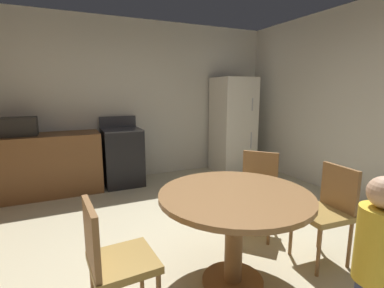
# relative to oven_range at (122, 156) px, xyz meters

# --- Properties ---
(ground_plane) EXTENTS (14.00, 14.00, 0.00)m
(ground_plane) POSITION_rel_oven_range_xyz_m (0.24, -2.58, -0.47)
(ground_plane) COLOR beige
(wall_back) EXTENTS (5.52, 0.12, 2.70)m
(wall_back) POSITION_rel_oven_range_xyz_m (0.24, 0.40, 0.88)
(wall_back) COLOR beige
(wall_back) RESTS_ON ground
(kitchen_counter) EXTENTS (1.87, 0.60, 0.90)m
(kitchen_counter) POSITION_rel_oven_range_xyz_m (-1.29, -0.00, -0.02)
(kitchen_counter) COLOR brown
(kitchen_counter) RESTS_ON ground
(oven_range) EXTENTS (0.60, 0.60, 1.10)m
(oven_range) POSITION_rel_oven_range_xyz_m (0.00, 0.00, 0.00)
(oven_range) COLOR black
(oven_range) RESTS_ON ground
(refrigerator) EXTENTS (0.68, 0.68, 1.76)m
(refrigerator) POSITION_rel_oven_range_xyz_m (2.08, -0.05, 0.41)
(refrigerator) COLOR silver
(refrigerator) RESTS_ON ground
(microwave) EXTENTS (0.44, 0.32, 0.26)m
(microwave) POSITION_rel_oven_range_xyz_m (-1.39, -0.00, 0.56)
(microwave) COLOR black
(microwave) RESTS_ON kitchen_counter
(dining_table) EXTENTS (1.17, 1.17, 0.76)m
(dining_table) POSITION_rel_oven_range_xyz_m (0.30, -2.84, 0.13)
(dining_table) COLOR olive
(dining_table) RESTS_ON ground
(chair_northeast) EXTENTS (0.56, 0.56, 0.87)m
(chair_northeast) POSITION_rel_oven_range_xyz_m (1.00, -2.22, 0.03)
(chair_northeast) COLOR olive
(chair_northeast) RESTS_ON ground
(chair_west) EXTENTS (0.42, 0.42, 0.87)m
(chair_west) POSITION_rel_oven_range_xyz_m (-0.63, -2.90, 0.03)
(chair_west) COLOR olive
(chair_west) RESTS_ON ground
(chair_east) EXTENTS (0.43, 0.43, 0.87)m
(chair_east) POSITION_rel_oven_range_xyz_m (1.23, -2.92, 0.03)
(chair_east) COLOR olive
(chair_east) RESTS_ON ground
(person_child) EXTENTS (0.28, 0.28, 1.09)m
(person_child) POSITION_rel_oven_range_xyz_m (0.63, -3.71, 0.11)
(person_child) COLOR #3D4C84
(person_child) RESTS_ON ground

